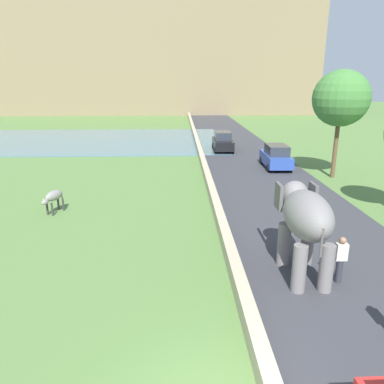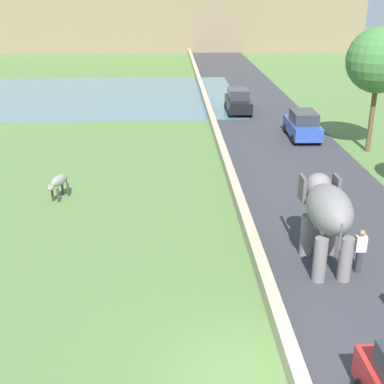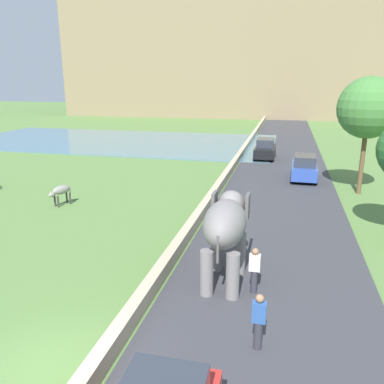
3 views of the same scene
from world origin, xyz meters
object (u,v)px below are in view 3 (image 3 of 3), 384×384
object	(u,v)px
person_beside_elephant	(254,270)
car_blue	(304,168)
elephant	(226,227)
car_black	(265,149)
cow_grey	(61,191)
person_trailing	(259,321)

from	to	relation	value
person_beside_elephant	car_blue	world-z (taller)	car_blue
elephant	car_black	size ratio (longest dim) A/B	0.86
elephant	car_black	distance (m)	22.94
elephant	cow_grey	world-z (taller)	elephant
cow_grey	car_black	bearing A→B (deg)	58.07
elephant	person_beside_elephant	xyz separation A→B (m)	(1.06, -0.62, -1.16)
car_blue	car_black	bearing A→B (deg)	113.50
person_trailing	car_black	xyz separation A→B (m)	(-1.40, 26.32, 0.03)
car_black	cow_grey	bearing A→B (deg)	-121.93
cow_grey	person_beside_elephant	bearing A→B (deg)	-31.82
car_black	car_blue	bearing A→B (deg)	-66.50
person_beside_elephant	person_trailing	size ratio (longest dim) A/B	1.00
elephant	car_blue	xyz separation A→B (m)	(3.15, 15.67, -1.14)
elephant	person_trailing	xyz separation A→B (m)	(1.41, -3.42, -1.16)
person_trailing	cow_grey	size ratio (longest dim) A/B	1.16
elephant	car_black	xyz separation A→B (m)	(0.00, 22.91, -1.14)
cow_grey	car_blue	bearing A→B (deg)	34.58
elephant	person_beside_elephant	bearing A→B (deg)	-30.37
person_beside_elephant	cow_grey	xyz separation A→B (m)	(-11.34, 7.03, -0.04)
car_black	person_beside_elephant	bearing A→B (deg)	-87.42
person_beside_elephant	person_trailing	xyz separation A→B (m)	(0.35, -2.80, 0.00)
elephant	car_blue	bearing A→B (deg)	78.64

